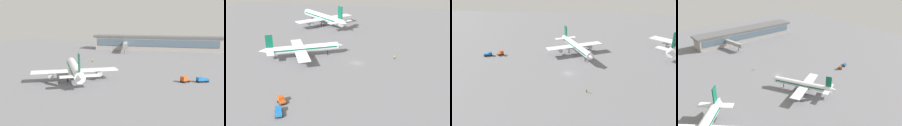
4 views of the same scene
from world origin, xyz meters
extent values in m
plane|color=slate|center=(0.00, 0.00, 0.00)|extent=(288.00, 288.00, 0.00)
cube|color=#9E9993|center=(-20.04, -78.00, 4.63)|extent=(88.79, 14.73, 9.26)
cube|color=#4C6070|center=(-20.04, -70.49, 5.95)|extent=(85.24, 0.30, 4.76)
cube|color=#59595B|center=(-20.04, -78.00, 9.92)|extent=(92.34, 15.32, 1.59)
cylinder|color=white|center=(1.44, 25.91, 4.43)|extent=(19.01, 31.37, 3.69)
cone|color=white|center=(9.84, 10.11, 4.43)|extent=(4.83, 4.91, 3.51)
cone|color=white|center=(-6.95, 41.71, 4.98)|extent=(4.77, 5.46, 2.95)
cube|color=#0C593F|center=(1.44, 25.91, 4.71)|extent=(18.45, 30.22, 0.66)
cube|color=white|center=(0.66, 27.40, 4.06)|extent=(30.68, 19.71, 0.33)
cylinder|color=#A5A8AD|center=(8.54, 31.59, 2.77)|extent=(3.84, 4.81, 2.03)
cylinder|color=#A5A8AD|center=(-7.23, 23.21, 2.77)|extent=(3.84, 4.81, 2.03)
cube|color=white|center=(-5.65, 39.25, 4.80)|extent=(12.67, 8.64, 0.27)
cube|color=#0C593F|center=(-5.65, 39.25, 9.23)|extent=(1.86, 3.03, 5.91)
cylinder|color=black|center=(6.96, 15.54, 1.29)|extent=(0.44, 0.44, 2.58)
cylinder|color=black|center=(2.79, 29.67, 1.29)|extent=(0.44, 0.44, 2.58)
cylinder|color=black|center=(-2.43, 26.90, 1.29)|extent=(0.44, 0.44, 2.58)
cube|color=black|center=(-39.28, 18.96, 0.55)|extent=(3.62, 3.59, 0.30)
cube|color=#BF4C19|center=(-38.78, 19.45, 1.50)|extent=(2.62, 2.62, 1.60)
cube|color=#3F596B|center=(-38.20, 20.01, 1.82)|extent=(1.17, 1.20, 0.90)
cube|color=#BF4C19|center=(-39.92, 18.33, 0.95)|extent=(2.33, 2.34, 0.50)
cylinder|color=black|center=(-39.14, 20.42, 0.40)|extent=(0.78, 0.77, 0.80)
cylinder|color=black|center=(-37.81, 19.06, 0.40)|extent=(0.78, 0.77, 0.80)
cylinder|color=black|center=(-40.74, 18.86, 0.40)|extent=(0.78, 0.77, 0.80)
cylinder|color=black|center=(-39.42, 17.50, 0.40)|extent=(0.78, 0.77, 0.80)
cube|color=black|center=(-45.59, 17.17, 0.55)|extent=(4.79, 3.64, 0.30)
cube|color=#1966B2|center=(-44.42, 17.74, 1.30)|extent=(2.45, 2.50, 1.20)
cube|color=#3F596B|center=(-43.70, 18.10, 1.54)|extent=(0.78, 1.47, 0.67)
cube|color=#1966B2|center=(-46.40, 16.77, 1.00)|extent=(3.17, 2.85, 0.60)
cylinder|color=black|center=(-44.63, 18.70, 0.40)|extent=(0.85, 0.62, 0.80)
cylinder|color=black|center=(-43.79, 17.00, 0.40)|extent=(0.85, 0.62, 0.80)
cylinder|color=black|center=(-47.39, 17.34, 0.40)|extent=(0.85, 0.62, 0.80)
cylinder|color=black|center=(-46.55, 15.64, 0.40)|extent=(0.85, 0.62, 0.80)
cylinder|color=#1E2338|center=(8.65, -16.31, 0.42)|extent=(0.37, 0.37, 0.85)
cylinder|color=yellow|center=(8.65, -16.31, 1.15)|extent=(0.44, 0.44, 0.60)
sphere|color=tan|center=(8.65, -16.31, 1.56)|extent=(0.22, 0.22, 0.22)
cylinder|color=yellow|center=(8.42, -16.36, 1.15)|extent=(0.10, 0.10, 0.54)
cylinder|color=yellow|center=(8.89, -16.27, 1.15)|extent=(0.10, 0.10, 0.54)
cube|color=#9E9993|center=(-0.11, -61.64, 5.20)|extent=(6.00, 18.32, 2.80)
cylinder|color=slate|center=(-1.31, -55.40, 1.90)|extent=(0.90, 0.90, 3.80)
cube|color=slate|center=(-2.02, -51.74, 5.20)|extent=(3.52, 2.95, 3.08)
cone|color=#EA590C|center=(-38.84, -38.87, 0.30)|extent=(0.44, 0.44, 0.60)
camera|label=1|loc=(-37.06, 118.46, 23.46)|focal=42.73mm
camera|label=2|loc=(-104.77, -14.12, 43.88)|focal=40.60mm
camera|label=3|loc=(9.28, -96.66, 45.61)|focal=37.87mm
camera|label=4|loc=(85.94, 120.36, 72.79)|focal=40.43mm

